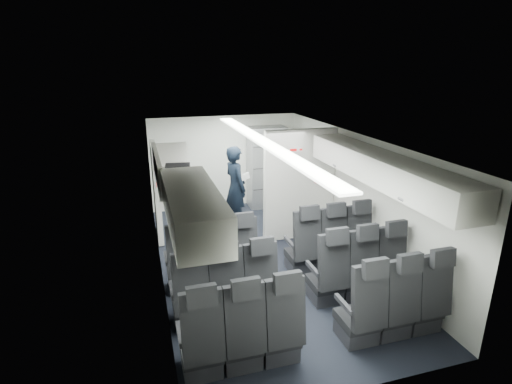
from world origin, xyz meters
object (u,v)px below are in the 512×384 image
seat_row_mid (294,283)px  flight_attendant (236,188)px  carry_on_bag (178,172)px  seat_row_rear (322,322)px  galley_unit (267,167)px  boarding_door (157,191)px  seat_row_front (273,254)px

seat_row_mid → flight_attendant: flight_attendant is taller
flight_attendant → carry_on_bag: carry_on_bag is taller
seat_row_rear → galley_unit: bearing=79.4°
seat_row_rear → carry_on_bag: (-1.37, 2.15, 1.37)m
seat_row_rear → boarding_door: size_ratio=1.79×
seat_row_front → flight_attendant: 2.21m
boarding_door → carry_on_bag: 1.94m
seat_row_mid → boarding_door: size_ratio=1.79×
seat_row_mid → flight_attendant: (-0.07, 3.06, 0.46)m
seat_row_mid → seat_row_rear: same height
seat_row_front → carry_on_bag: 1.97m
boarding_door → carry_on_bag: size_ratio=5.23×
seat_row_front → seat_row_mid: bearing=-90.0°
galley_unit → carry_on_bag: size_ratio=5.35×
seat_row_front → flight_attendant: flight_attendant is taller
seat_row_rear → carry_on_bag: carry_on_bag is taller
galley_unit → flight_attendant: bearing=-133.0°
seat_row_rear → boarding_door: 4.25m
seat_row_front → seat_row_rear: 1.80m
galley_unit → flight_attendant: (-1.02, -1.10, -0.09)m
seat_row_rear → galley_unit: 5.17m
seat_row_mid → galley_unit: size_ratio=1.75×
galley_unit → seat_row_front: bearing=-106.3°
galley_unit → boarding_door: (-2.59, -1.17, 0.00)m
seat_row_front → seat_row_mid: same height
carry_on_bag → seat_row_rear: bearing=-50.4°
seat_row_rear → seat_row_mid: bearing=90.0°
seat_row_mid → flight_attendant: bearing=91.4°
galley_unit → flight_attendant: 1.50m
flight_attendant → seat_row_rear: bearing=167.3°
carry_on_bag → seat_row_mid: bearing=-35.3°
flight_attendant → boarding_door: bearing=78.9°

